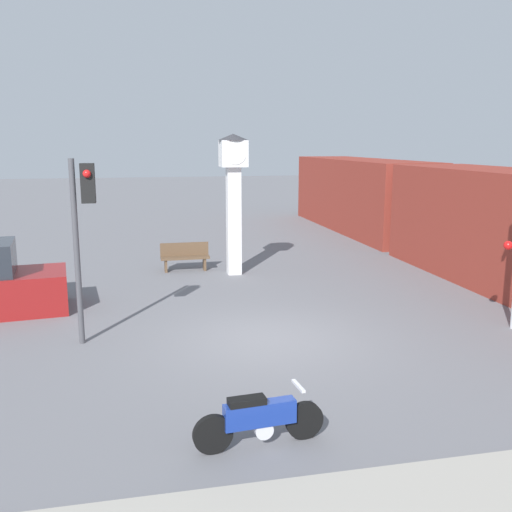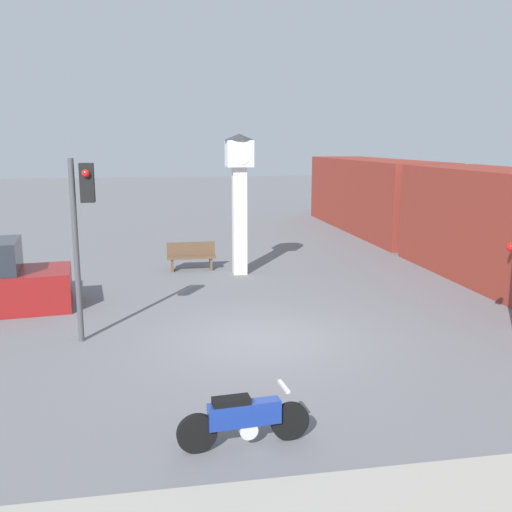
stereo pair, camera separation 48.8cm
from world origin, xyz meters
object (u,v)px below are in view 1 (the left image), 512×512
object	(u,v)px
traffic_light	(82,218)
freight_train	(422,209)
clock_tower	(233,183)
motorcycle	(259,419)
bench	(185,256)

from	to	relation	value
traffic_light	freight_train	bearing A→B (deg)	33.64
freight_train	clock_tower	bearing A→B (deg)	-164.57
traffic_light	clock_tower	bearing A→B (deg)	54.22
motorcycle	clock_tower	size ratio (longest dim) A/B	0.43
motorcycle	bench	xyz separation A→B (m)	(0.01, 11.45, 0.09)
freight_train	motorcycle	bearing A→B (deg)	-125.81
motorcycle	bench	size ratio (longest dim) A/B	1.19
bench	freight_train	bearing A→B (deg)	8.01
traffic_light	bench	xyz separation A→B (m)	(2.63, 6.57, -2.19)
bench	traffic_light	bearing A→B (deg)	-111.82
clock_tower	traffic_light	distance (m)	7.09
clock_tower	traffic_light	xyz separation A→B (m)	(-4.14, -5.75, -0.26)
bench	clock_tower	bearing A→B (deg)	-28.67
freight_train	bench	bearing A→B (deg)	-171.99
clock_tower	traffic_light	world-z (taller)	clock_tower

